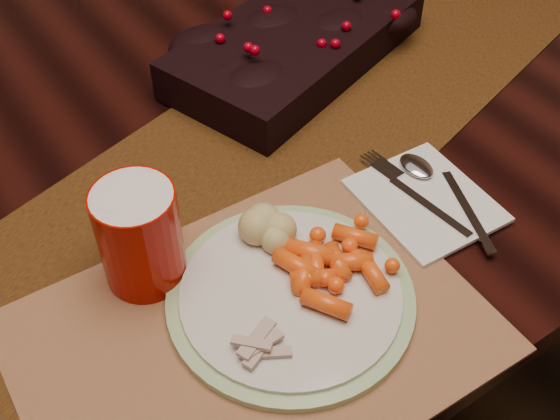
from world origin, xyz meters
TOP-DOWN VIEW (x-y plane):
  - floor at (0.00, 0.00)m, footprint 5.00×5.00m
  - dining_table at (0.00, 0.00)m, footprint 1.80×1.00m
  - table_runner at (0.05, -0.12)m, footprint 1.59×0.74m
  - centerpiece at (0.20, 0.03)m, footprint 0.42×0.31m
  - placemat_main at (-0.10, -0.33)m, footprint 0.46×0.34m
  - dinner_plate at (-0.05, -0.32)m, footprint 0.27×0.27m
  - baby_carrots at (0.00, -0.33)m, footprint 0.11×0.10m
  - mashed_potatoes at (-0.02, -0.25)m, footprint 0.08×0.07m
  - turkey_shreds at (-0.10, -0.36)m, footprint 0.07×0.06m
  - napkin at (0.16, -0.30)m, footprint 0.14×0.16m
  - fork at (0.15, -0.29)m, footprint 0.04×0.15m
  - spoon at (0.19, -0.31)m, footprint 0.09×0.17m
  - red_cup at (-0.16, -0.21)m, footprint 0.09×0.09m

SIDE VIEW (x-z plane):
  - floor at x=0.00m, z-range 0.00..0.00m
  - dining_table at x=0.00m, z-range 0.00..0.75m
  - table_runner at x=0.05m, z-range 0.75..0.75m
  - placemat_main at x=-0.10m, z-range 0.75..0.75m
  - napkin at x=0.16m, z-range 0.75..0.76m
  - fork at x=0.15m, z-range 0.76..0.76m
  - dinner_plate at x=-0.05m, z-range 0.75..0.77m
  - spoon at x=0.19m, z-range 0.76..0.76m
  - turkey_shreds at x=-0.10m, z-range 0.77..0.78m
  - baby_carrots at x=0.00m, z-range 0.77..0.79m
  - mashed_potatoes at x=-0.02m, z-range 0.77..0.81m
  - centerpiece at x=0.20m, z-range 0.75..0.83m
  - red_cup at x=-0.16m, z-range 0.75..0.87m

